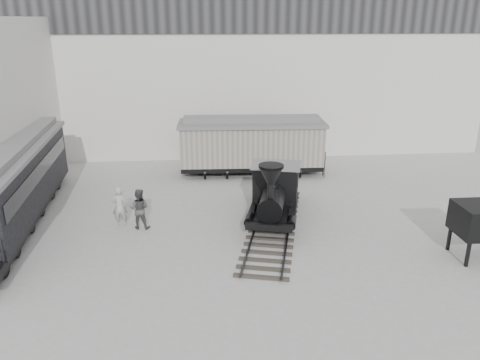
{
  "coord_description": "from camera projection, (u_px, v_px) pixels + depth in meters",
  "views": [
    {
      "loc": [
        -2.34,
        -16.32,
        8.9
      ],
      "look_at": [
        -0.54,
        3.55,
        2.0
      ],
      "focal_mm": 35.0,
      "sensor_mm": 36.0,
      "label": 1
    }
  ],
  "objects": [
    {
      "name": "passenger_coach",
      "position": [
        11.0,
        182.0,
        21.08
      ],
      "size": [
        3.6,
        13.09,
        3.46
      ],
      "rotation": [
        0.0,
        0.0,
        0.07
      ],
      "color": "black",
      "rests_on": "ground"
    },
    {
      "name": "ground",
      "position": [
        262.0,
        257.0,
        18.47
      ],
      "size": [
        90.0,
        90.0,
        0.0
      ],
      "primitive_type": "plane",
      "color": "#9E9E9B"
    },
    {
      "name": "visitor_b",
      "position": [
        139.0,
        209.0,
        20.71
      ],
      "size": [
        1.0,
        0.84,
        1.85
      ],
      "primitive_type": "imported",
      "rotation": [
        0.0,
        0.0,
        2.97
      ],
      "color": "#494949",
      "rests_on": "ground"
    },
    {
      "name": "boxcar",
      "position": [
        252.0,
        144.0,
        27.77
      ],
      "size": [
        8.7,
        3.06,
        3.52
      ],
      "rotation": [
        0.0,
        0.0,
        -0.04
      ],
      "color": "black",
      "rests_on": "ground"
    },
    {
      "name": "locomotive",
      "position": [
        275.0,
        196.0,
        21.33
      ],
      "size": [
        4.3,
        9.59,
        3.31
      ],
      "rotation": [
        0.0,
        0.0,
        -0.25
      ],
      "color": "black",
      "rests_on": "ground"
    },
    {
      "name": "north_wall",
      "position": [
        233.0,
        72.0,
        30.75
      ],
      "size": [
        34.0,
        2.51,
        11.0
      ],
      "color": "silver",
      "rests_on": "ground"
    },
    {
      "name": "visitor_a",
      "position": [
        120.0,
        206.0,
        20.98
      ],
      "size": [
        0.71,
        0.5,
        1.85
      ],
      "primitive_type": "imported",
      "rotation": [
        0.0,
        0.0,
        3.23
      ],
      "color": "#B1AFAA",
      "rests_on": "ground"
    }
  ]
}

